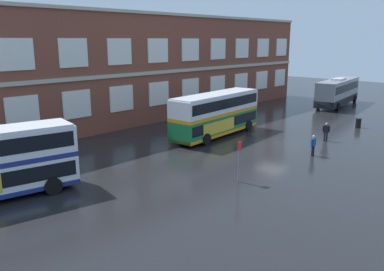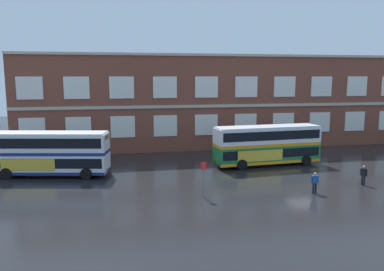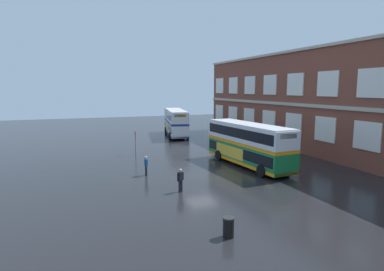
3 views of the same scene
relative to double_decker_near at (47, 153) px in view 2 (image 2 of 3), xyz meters
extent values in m
plane|color=black|center=(22.88, -2.93, -2.15)|extent=(120.00, 120.00, 0.00)
cube|color=brown|center=(22.05, 13.07, 3.60)|extent=(55.45, 8.00, 11.50)
cube|color=#B2A893|center=(22.05, 8.99, 3.37)|extent=(55.45, 0.16, 0.36)
cube|color=#B2A893|center=(22.05, 9.02, 9.50)|extent=(55.45, 0.28, 0.30)
cube|color=silver|center=(-3.15, 9.01, 1.07)|extent=(2.82, 0.12, 2.53)
cube|color=silver|center=(1.89, 9.01, 1.07)|extent=(2.82, 0.12, 2.53)
cube|color=silver|center=(6.93, 9.01, 1.07)|extent=(2.82, 0.12, 2.53)
cube|color=silver|center=(11.97, 9.01, 1.07)|extent=(2.82, 0.12, 2.53)
cube|color=silver|center=(17.01, 9.01, 1.07)|extent=(2.82, 0.12, 2.53)
cube|color=silver|center=(22.05, 9.01, 1.07)|extent=(2.82, 0.12, 2.53)
cube|color=silver|center=(27.09, 9.01, 1.07)|extent=(2.82, 0.12, 2.53)
cube|color=silver|center=(32.14, 9.01, 1.07)|extent=(2.82, 0.12, 2.53)
cube|color=silver|center=(37.18, 9.01, 1.07)|extent=(2.82, 0.12, 2.53)
cube|color=silver|center=(-3.15, 9.01, 5.67)|extent=(2.82, 0.12, 2.53)
cube|color=silver|center=(1.89, 9.01, 5.67)|extent=(2.82, 0.12, 2.53)
cube|color=silver|center=(6.93, 9.01, 5.67)|extent=(2.82, 0.12, 2.53)
cube|color=silver|center=(11.97, 9.01, 5.67)|extent=(2.82, 0.12, 2.53)
cube|color=silver|center=(17.01, 9.01, 5.67)|extent=(2.82, 0.12, 2.53)
cube|color=silver|center=(22.05, 9.01, 5.67)|extent=(2.82, 0.12, 2.53)
cube|color=silver|center=(27.09, 9.01, 5.67)|extent=(2.82, 0.12, 2.53)
cube|color=silver|center=(32.14, 9.01, 5.67)|extent=(2.82, 0.12, 2.53)
cube|color=silver|center=(37.18, 9.01, 5.67)|extent=(2.82, 0.12, 2.53)
cube|color=silver|center=(0.00, 0.00, -0.92)|extent=(11.28, 4.58, 1.75)
cube|color=black|center=(0.00, 0.00, -0.71)|extent=(10.86, 4.54, 0.90)
cube|color=navy|center=(0.00, 0.00, 0.10)|extent=(11.28, 4.58, 0.30)
cube|color=silver|center=(0.00, 0.00, 1.03)|extent=(11.28, 4.58, 1.55)
cube|color=black|center=(0.00, 0.00, 1.10)|extent=(10.86, 4.54, 0.90)
cube|color=navy|center=(0.00, 0.00, -1.66)|extent=(11.29, 4.60, 0.28)
cube|color=silver|center=(0.00, 0.00, 1.86)|extent=(11.05, 4.44, 0.12)
cube|color=gold|center=(-1.54, -1.02, -0.84)|extent=(4.76, 0.94, 1.10)
cube|color=yellow|center=(5.37, -1.03, 1.45)|extent=(0.37, 1.64, 0.40)
cylinder|color=black|center=(3.54, -1.98, -1.63)|extent=(1.08, 0.51, 1.04)
cylinder|color=black|center=(4.02, 0.53, -1.63)|extent=(1.08, 0.51, 1.04)
cylinder|color=black|center=(-3.48, -0.63, -1.63)|extent=(1.08, 0.51, 1.04)
cylinder|color=black|center=(-3.00, 1.88, -1.63)|extent=(1.08, 0.51, 1.04)
cube|color=#197038|center=(21.47, 0.37, -0.92)|extent=(11.17, 3.44, 1.75)
cube|color=black|center=(21.47, 0.37, -0.71)|extent=(10.74, 3.44, 0.90)
cube|color=orange|center=(21.47, 0.37, 0.10)|extent=(11.17, 3.44, 0.30)
cube|color=silver|center=(21.47, 0.37, 1.03)|extent=(11.17, 3.44, 1.55)
cube|color=black|center=(21.47, 0.37, 1.10)|extent=(10.74, 3.44, 0.90)
cube|color=orange|center=(21.47, 0.37, -1.66)|extent=(11.17, 3.46, 0.28)
cube|color=silver|center=(21.47, 0.37, 1.86)|extent=(10.94, 3.32, 0.12)
cube|color=gold|center=(20.26, -1.02, -0.84)|extent=(4.83, 0.42, 1.10)
cube|color=yellow|center=(26.93, 0.82, 1.45)|extent=(0.19, 1.66, 0.40)
cylinder|color=black|center=(25.42, -0.58, -1.63)|extent=(1.06, 0.40, 1.04)
cylinder|color=black|center=(25.21, 1.96, -1.63)|extent=(1.06, 0.40, 1.04)
cylinder|color=black|center=(18.29, -1.17, -1.63)|extent=(1.06, 0.40, 1.04)
cylinder|color=black|center=(18.08, 1.37, -1.63)|extent=(1.06, 0.40, 1.04)
cylinder|color=black|center=(21.62, -9.52, -1.72)|extent=(0.17, 0.17, 0.85)
cylinder|color=black|center=(21.42, -9.51, -1.72)|extent=(0.17, 0.17, 0.85)
cube|color=#194C8C|center=(21.52, -9.51, -1.00)|extent=(0.41, 0.26, 0.60)
cylinder|color=#194C8C|center=(21.78, -9.53, -1.03)|extent=(0.12, 0.12, 0.57)
cylinder|color=#194C8C|center=(21.26, -9.50, -1.03)|extent=(0.12, 0.12, 0.57)
sphere|color=tan|center=(21.52, -9.51, -0.56)|extent=(0.22, 0.22, 0.22)
cylinder|color=black|center=(26.67, -8.08, -1.72)|extent=(0.21, 0.21, 0.85)
cylinder|color=black|center=(26.76, -8.26, -1.72)|extent=(0.21, 0.21, 0.85)
cube|color=black|center=(26.72, -8.17, -1.00)|extent=(0.39, 0.47, 0.60)
cylinder|color=black|center=(26.60, -7.93, -1.03)|extent=(0.15, 0.15, 0.57)
cylinder|color=black|center=(26.83, -8.40, -1.03)|extent=(0.15, 0.15, 0.57)
sphere|color=tan|center=(26.72, -8.17, -0.56)|extent=(0.22, 0.22, 0.22)
cylinder|color=slate|center=(12.75, -8.74, -0.80)|extent=(0.10, 0.10, 2.70)
cube|color=red|center=(12.75, -8.76, 0.27)|extent=(0.44, 0.04, 0.56)
camera|label=1|loc=(-6.99, -23.08, 6.83)|focal=37.07mm
camera|label=2|loc=(6.70, -35.99, 6.97)|focal=35.48mm
camera|label=3|loc=(47.97, -15.25, 5.21)|focal=30.24mm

